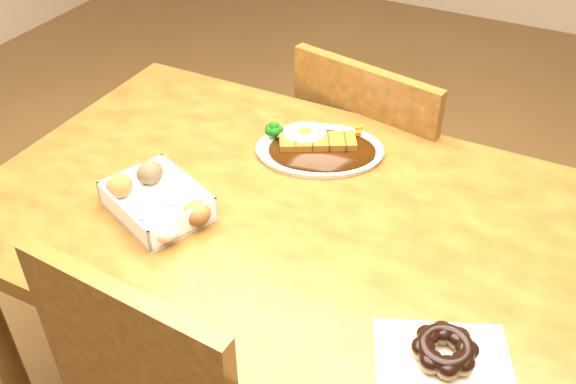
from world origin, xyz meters
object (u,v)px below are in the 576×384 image
at_px(chair_far, 380,178).
at_px(donut_box, 157,200).
at_px(katsu_curry_plate, 318,146).
at_px(pon_de_ring, 445,351).
at_px(table, 280,242).

height_order(chair_far, donut_box, chair_far).
bearing_deg(katsu_curry_plate, chair_far, 81.22).
xyz_separation_m(donut_box, pon_de_ring, (0.60, -0.10, -0.01)).
relative_size(katsu_curry_plate, donut_box, 1.39).
bearing_deg(table, katsu_curry_plate, 93.28).
bearing_deg(donut_box, chair_far, 69.83).
relative_size(table, donut_box, 5.01).
bearing_deg(chair_far, pon_de_ring, 126.36).
bearing_deg(donut_box, pon_de_ring, -9.04).
distance_m(donut_box, pon_de_ring, 0.61).
distance_m(katsu_curry_plate, pon_de_ring, 0.59).
height_order(katsu_curry_plate, pon_de_ring, katsu_curry_plate).
relative_size(table, katsu_curry_plate, 3.59).
bearing_deg(chair_far, katsu_curry_plate, 92.27).
height_order(donut_box, pon_de_ring, donut_box).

